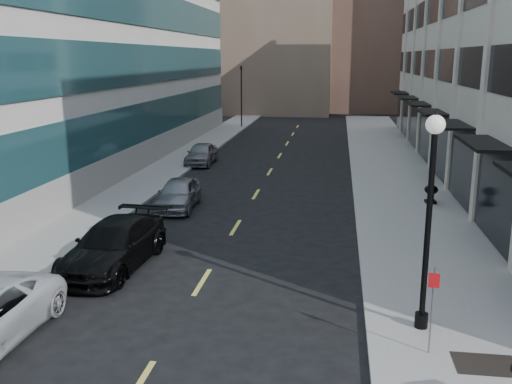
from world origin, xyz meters
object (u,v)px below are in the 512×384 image
(lamppost, at_px, (430,204))
(sign_post, at_px, (433,298))
(car_black_pickup, at_px, (114,245))
(car_silver_sedan, at_px, (178,194))
(urn_planter, at_px, (431,192))
(traffic_signal, at_px, (241,70))
(car_grey_sedan, at_px, (201,154))

(lamppost, height_order, sign_post, lamppost)
(car_black_pickup, height_order, car_silver_sedan, car_black_pickup)
(car_black_pickup, height_order, urn_planter, car_black_pickup)
(lamppost, distance_m, urn_planter, 13.74)
(traffic_signal, bearing_deg, urn_planter, -64.25)
(traffic_signal, xyz_separation_m, car_black_pickup, (2.27, -39.14, -4.93))
(lamppost, relative_size, urn_planter, 6.33)
(sign_post, bearing_deg, traffic_signal, 112.27)
(traffic_signal, xyz_separation_m, sign_post, (11.90, -43.84, -4.17))
(car_silver_sedan, height_order, sign_post, sign_post)
(car_grey_sedan, bearing_deg, traffic_signal, 90.94)
(car_grey_sedan, distance_m, urn_planter, 16.22)
(car_silver_sedan, relative_size, urn_planter, 4.73)
(sign_post, bearing_deg, lamppost, 97.08)
(car_grey_sedan, relative_size, sign_post, 1.95)
(traffic_signal, distance_m, car_silver_sedan, 31.80)
(car_silver_sedan, xyz_separation_m, car_grey_sedan, (-1.60, 11.23, -0.00))
(urn_planter, bearing_deg, traffic_signal, 115.75)
(urn_planter, bearing_deg, lamppost, -99.41)
(car_grey_sedan, relative_size, urn_planter, 4.71)
(traffic_signal, height_order, sign_post, traffic_signal)
(car_silver_sedan, bearing_deg, urn_planter, 6.80)
(traffic_signal, relative_size, car_silver_sedan, 1.67)
(car_silver_sedan, distance_m, lamppost, 14.99)
(car_black_pickup, distance_m, sign_post, 10.74)
(car_silver_sedan, distance_m, urn_planter, 11.99)
(car_grey_sedan, height_order, urn_planter, car_grey_sedan)
(lamppost, xyz_separation_m, sign_post, (-0.00, -1.33, -1.89))
(traffic_signal, xyz_separation_m, car_silver_sedan, (2.30, -31.32, -5.00))
(traffic_signal, height_order, lamppost, traffic_signal)
(traffic_signal, bearing_deg, sign_post, -74.81)
(traffic_signal, height_order, car_grey_sedan, traffic_signal)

